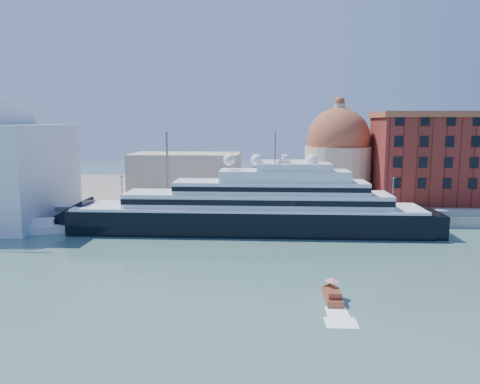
{
  "coord_description": "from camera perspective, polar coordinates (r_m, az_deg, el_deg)",
  "views": [
    {
      "loc": [
        2.34,
        -71.34,
        22.51
      ],
      "look_at": [
        -2.65,
        18.0,
        9.17
      ],
      "focal_mm": 35.0,
      "sensor_mm": 36.0,
      "label": 1
    }
  ],
  "objects": [
    {
      "name": "ground",
      "position": [
        74.84,
        1.28,
        -9.03
      ],
      "size": [
        400.0,
        400.0,
        0.0
      ],
      "primitive_type": "plane",
      "color": "#335956",
      "rests_on": "ground"
    },
    {
      "name": "quay",
      "position": [
        107.49,
        1.89,
        -2.93
      ],
      "size": [
        180.0,
        10.0,
        2.5
      ],
      "primitive_type": "cube",
      "color": "gray",
      "rests_on": "ground"
    },
    {
      "name": "land",
      "position": [
        147.93,
        2.26,
        0.11
      ],
      "size": [
        260.0,
        72.0,
        2.0
      ],
      "primitive_type": "cube",
      "color": "slate",
      "rests_on": "ground"
    },
    {
      "name": "quay_fence",
      "position": [
        102.71,
        1.84,
        -2.42
      ],
      "size": [
        180.0,
        0.1,
        1.2
      ],
      "primitive_type": "cube",
      "color": "slate",
      "rests_on": "quay"
    },
    {
      "name": "superyacht",
      "position": [
        96.28,
        -0.42,
        -2.48
      ],
      "size": [
        81.44,
        11.29,
        24.34
      ],
      "color": "black",
      "rests_on": "ground"
    },
    {
      "name": "service_barge",
      "position": [
        105.31,
        -23.91,
        -4.11
      ],
      "size": [
        14.31,
        8.17,
        3.06
      ],
      "rotation": [
        0.0,
        0.0,
        0.28
      ],
      "color": "white",
      "rests_on": "ground"
    },
    {
      "name": "water_taxi",
      "position": [
        62.24,
        11.23,
        -12.21
      ],
      "size": [
        2.03,
        6.05,
        2.87
      ],
      "rotation": [
        0.0,
        0.0,
        0.0
      ],
      "color": "maroon",
      "rests_on": "ground"
    },
    {
      "name": "warehouse",
      "position": [
        133.25,
        25.14,
        3.93
      ],
      "size": [
        43.0,
        19.0,
        23.25
      ],
      "color": "maroon",
      "rests_on": "land"
    },
    {
      "name": "church",
      "position": [
        129.64,
        4.98,
        3.31
      ],
      "size": [
        66.0,
        18.0,
        25.5
      ],
      "color": "beige",
      "rests_on": "land"
    },
    {
      "name": "lamp_posts",
      "position": [
        105.45,
        -5.01,
        1.55
      ],
      "size": [
        120.8,
        2.4,
        18.0
      ],
      "color": "slate",
      "rests_on": "quay"
    }
  ]
}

